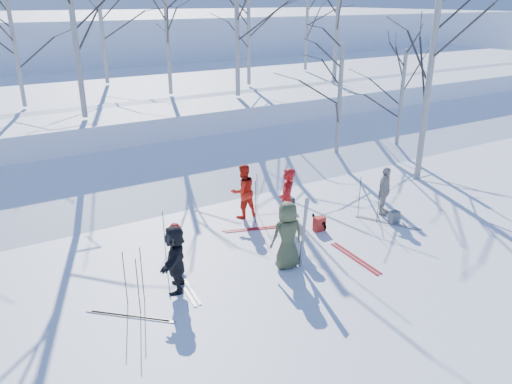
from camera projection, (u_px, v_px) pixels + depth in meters
ground at (286, 256)px, 13.05m from camera, size 120.00×120.00×0.00m
snow_ramp at (180, 175)px, 18.57m from camera, size 70.00×9.49×4.12m
snow_plateau at (104, 106)px, 26.23m from camera, size 70.00×18.00×2.20m
far_hill at (35, 52)px, 42.61m from camera, size 90.00×30.00×6.00m
skier_olive_center at (287, 235)px, 12.24m from camera, size 0.90×0.63×1.74m
skier_red_north at (287, 201)px, 14.08m from camera, size 0.82×0.82×1.92m
skier_redor_behind at (243, 191)px, 15.10m from camera, size 0.83×0.65×1.69m
skier_red_seated at (175, 239)px, 12.93m from camera, size 0.45×0.65×0.91m
skier_cream_east at (384, 191)px, 15.34m from camera, size 0.96×0.74×1.52m
skier_grey_west at (175, 258)px, 11.29m from camera, size 1.16×1.52×1.60m
dog at (319, 222)px, 14.49m from camera, size 0.45×0.57×0.44m
upright_ski_left at (303, 233)px, 12.15m from camera, size 0.08×0.16×1.90m
upright_ski_right at (304, 232)px, 12.22m from camera, size 0.14×0.23×1.89m
ski_pair_a at (130, 316)px, 10.56m from camera, size 2.09×2.10×0.02m
ski_pair_b at (355, 258)px, 12.92m from camera, size 0.40×1.92×0.02m
ski_pair_c at (256, 229)px, 14.57m from camera, size 1.37×2.02×0.02m
ski_pair_d at (185, 285)px, 11.72m from camera, size 0.60×1.94×0.02m
ski_pair_e at (388, 223)px, 14.95m from camera, size 1.80×2.07×0.02m
ski_pole_a at (142, 274)px, 10.89m from camera, size 0.02×0.02×1.34m
ski_pole_b at (138, 286)px, 10.44m from camera, size 0.02×0.02×1.34m
ski_pole_c at (255, 202)px, 14.71m from camera, size 0.02×0.02×1.34m
ski_pole_d at (359, 198)px, 15.07m from camera, size 0.02×0.02×1.34m
ski_pole_e at (125, 279)px, 10.72m from camera, size 0.02×0.02×1.34m
ski_pole_f at (164, 235)px, 12.68m from camera, size 0.02×0.02×1.34m
ski_pole_g at (379, 202)px, 14.76m from camera, size 0.02×0.02×1.34m
ski_pole_h at (257, 194)px, 15.34m from camera, size 0.02×0.02×1.34m
backpack_red at (319, 224)px, 14.41m from camera, size 0.32×0.22×0.42m
backpack_grey at (394, 217)px, 14.89m from camera, size 0.30×0.20×0.38m
backpack_dark at (288, 204)px, 15.83m from camera, size 0.34×0.24×0.40m
birch_plateau_a at (237, 16)px, 21.22m from camera, size 5.33×5.33×6.76m
birch_plateau_b at (101, 21)px, 24.62m from camera, size 4.87×4.87×6.10m
birch_plateau_c at (338, 7)px, 24.63m from camera, size 5.75×5.75×7.35m
birch_plateau_d at (16, 52)px, 19.43m from camera, size 3.58×3.58×4.26m
birch_plateau_f at (73, 24)px, 17.21m from camera, size 5.15×5.15×6.49m
birch_plateau_i at (168, 39)px, 21.97m from camera, size 3.98×3.98×4.83m
birch_plateau_j at (307, 26)px, 29.57m from camera, size 4.18×4.18×5.11m
birch_plateau_k at (249, 32)px, 24.41m from camera, size 4.16×4.16×5.08m
birch_edge_b at (429, 78)px, 17.31m from camera, size 5.79×5.79×7.42m
birch_edge_c at (401, 102)px, 21.02m from camera, size 3.66×3.66×4.37m
birch_edge_e at (339, 105)px, 19.64m from camera, size 3.92×3.92×4.74m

